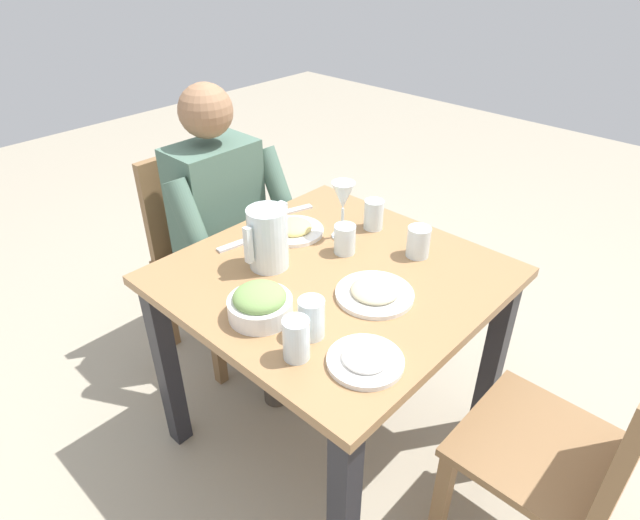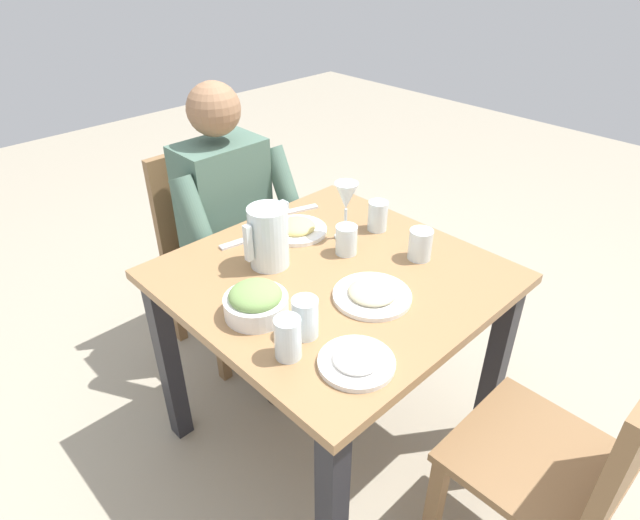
# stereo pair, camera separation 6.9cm
# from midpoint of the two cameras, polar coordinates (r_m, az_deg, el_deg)

# --- Properties ---
(ground_plane) EXTENTS (8.00, 8.00, 0.00)m
(ground_plane) POSITION_cam_midpoint_polar(r_m,az_deg,el_deg) (2.07, 2.12, -17.94)
(ground_plane) COLOR #9E937F
(dining_table) EXTENTS (0.89, 0.89, 0.71)m
(dining_table) POSITION_cam_midpoint_polar(r_m,az_deg,el_deg) (1.66, 2.52, -4.79)
(dining_table) COLOR #997047
(dining_table) RESTS_ON ground_plane
(chair_near) EXTENTS (0.40, 0.40, 0.85)m
(chair_near) POSITION_cam_midpoint_polar(r_m,az_deg,el_deg) (2.25, -10.55, 2.04)
(chair_near) COLOR olive
(chair_near) RESTS_ON ground_plane
(chair_far) EXTENTS (0.40, 0.40, 0.85)m
(chair_far) POSITION_cam_midpoint_polar(r_m,az_deg,el_deg) (1.54, 26.78, -18.95)
(chair_far) COLOR olive
(chair_far) RESTS_ON ground_plane
(diner_near) EXTENTS (0.48, 0.53, 1.15)m
(diner_near) POSITION_cam_midpoint_polar(r_m,az_deg,el_deg) (2.03, -7.67, 3.49)
(diner_near) COLOR #4C6B5B
(diner_near) RESTS_ON ground_plane
(water_pitcher) EXTENTS (0.16, 0.12, 0.19)m
(water_pitcher) POSITION_cam_midpoint_polar(r_m,az_deg,el_deg) (1.59, -4.31, 2.48)
(water_pitcher) COLOR silver
(water_pitcher) RESTS_ON dining_table
(salad_bowl) EXTENTS (0.17, 0.17, 0.09)m
(salad_bowl) POSITION_cam_midpoint_polar(r_m,az_deg,el_deg) (1.41, -5.53, -4.44)
(salad_bowl) COLOR white
(salad_bowl) RESTS_ON dining_table
(plate_fries) EXTENTS (0.20, 0.20, 0.04)m
(plate_fries) POSITION_cam_midpoint_polar(r_m,az_deg,el_deg) (1.79, -1.41, 3.42)
(plate_fries) COLOR white
(plate_fries) RESTS_ON dining_table
(plate_beans) EXTENTS (0.22, 0.22, 0.04)m
(plate_beans) POSITION_cam_midpoint_polar(r_m,az_deg,el_deg) (1.49, 6.93, -3.65)
(plate_beans) COLOR white
(plate_beans) RESTS_ON dining_table
(plate_yoghurt) EXTENTS (0.18, 0.18, 0.04)m
(plate_yoghurt) POSITION_cam_midpoint_polar(r_m,az_deg,el_deg) (1.28, 5.50, -10.70)
(plate_yoghurt) COLOR white
(plate_yoghurt) RESTS_ON dining_table
(water_glass_far_right) EXTENTS (0.07, 0.07, 0.10)m
(water_glass_far_right) POSITION_cam_midpoint_polar(r_m,az_deg,el_deg) (1.81, 7.29, 4.70)
(water_glass_far_right) COLOR silver
(water_glass_far_right) RESTS_ON dining_table
(water_glass_near_left) EXTENTS (0.07, 0.07, 0.10)m
(water_glass_near_left) POSITION_cam_midpoint_polar(r_m,az_deg,el_deg) (1.67, 11.85, 1.63)
(water_glass_near_left) COLOR silver
(water_glass_near_left) RESTS_ON dining_table
(water_glass_by_pitcher) EXTENTS (0.07, 0.07, 0.09)m
(water_glass_by_pitcher) POSITION_cam_midpoint_polar(r_m,az_deg,el_deg) (1.67, 4.03, 2.16)
(water_glass_by_pitcher) COLOR silver
(water_glass_by_pitcher) RESTS_ON dining_table
(water_glass_center) EXTENTS (0.07, 0.07, 0.11)m
(water_glass_center) POSITION_cam_midpoint_polar(r_m,az_deg,el_deg) (1.27, -1.89, -8.37)
(water_glass_center) COLOR silver
(water_glass_center) RESTS_ON dining_table
(water_glass_near_right) EXTENTS (0.07, 0.07, 0.11)m
(water_glass_near_right) POSITION_cam_midpoint_polar(r_m,az_deg,el_deg) (1.33, -0.11, -6.22)
(water_glass_near_right) COLOR silver
(water_glass_near_right) RESTS_ON dining_table
(wine_glass) EXTENTS (0.08, 0.08, 0.20)m
(wine_glass) POSITION_cam_midpoint_polar(r_m,az_deg,el_deg) (1.71, 3.98, 6.54)
(wine_glass) COLOR silver
(wine_glass) RESTS_ON dining_table
(fork_near) EXTENTS (0.17, 0.05, 0.01)m
(fork_near) POSITION_cam_midpoint_polar(r_m,az_deg,el_deg) (1.76, -7.02, 2.07)
(fork_near) COLOR silver
(fork_near) RESTS_ON dining_table
(knife_near) EXTENTS (0.18, 0.08, 0.01)m
(knife_near) POSITION_cam_midpoint_polar(r_m,az_deg,el_deg) (1.83, -3.29, 3.62)
(knife_near) COLOR silver
(knife_near) RESTS_ON dining_table
(fork_far) EXTENTS (0.17, 0.08, 0.01)m
(fork_far) POSITION_cam_midpoint_polar(r_m,az_deg,el_deg) (1.93, -1.60, 5.31)
(fork_far) COLOR silver
(fork_far) RESTS_ON dining_table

